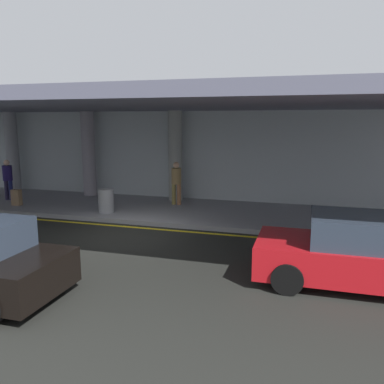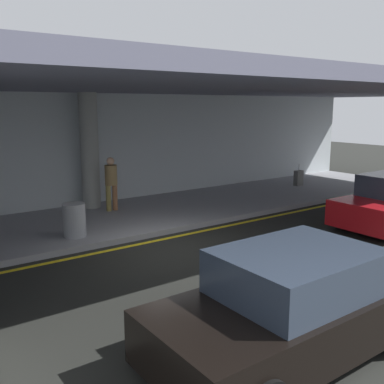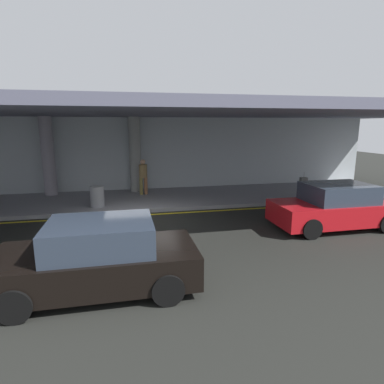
# 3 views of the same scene
# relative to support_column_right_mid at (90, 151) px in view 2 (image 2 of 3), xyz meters

# --- Properties ---
(ground_plane) EXTENTS (60.00, 60.00, 0.00)m
(ground_plane) POSITION_rel_support_column_right_mid_xyz_m (0.00, -4.65, -1.97)
(ground_plane) COLOR black
(sidewalk) EXTENTS (26.00, 4.20, 0.15)m
(sidewalk) POSITION_rel_support_column_right_mid_xyz_m (0.00, -1.55, -1.90)
(sidewalk) COLOR gray
(sidewalk) RESTS_ON ground
(lane_stripe_yellow) EXTENTS (26.00, 0.14, 0.01)m
(lane_stripe_yellow) POSITION_rel_support_column_right_mid_xyz_m (0.00, -3.93, -1.97)
(lane_stripe_yellow) COLOR yellow
(lane_stripe_yellow) RESTS_ON ground
(support_column_right_mid) EXTENTS (0.58, 0.58, 3.65)m
(support_column_right_mid) POSITION_rel_support_column_right_mid_xyz_m (0.00, 0.00, 0.00)
(support_column_right_mid) COLOR gray
(support_column_right_mid) RESTS_ON sidewalk
(ceiling_overhang) EXTENTS (28.00, 13.20, 0.30)m
(ceiling_overhang) POSITION_rel_support_column_right_mid_xyz_m (0.00, -2.05, 1.97)
(ceiling_overhang) COLOR slate
(ceiling_overhang) RESTS_ON support_column_far_left
(terminal_back_wall) EXTENTS (26.00, 0.30, 3.80)m
(terminal_back_wall) POSITION_rel_support_column_right_mid_xyz_m (0.00, 0.70, -0.07)
(terminal_back_wall) COLOR #AEB7BB
(terminal_back_wall) RESTS_ON ground
(car_black) EXTENTS (4.10, 1.92, 1.50)m
(car_black) POSITION_rel_support_column_right_mid_xyz_m (-1.15, -9.48, -1.26)
(car_black) COLOR black
(car_black) RESTS_ON ground
(traveler_with_luggage) EXTENTS (0.38, 0.38, 1.68)m
(traveler_with_luggage) POSITION_rel_support_column_right_mid_xyz_m (0.31, -0.83, -0.86)
(traveler_with_luggage) COLOR olive
(traveler_with_luggage) RESTS_ON sidewalk
(suitcase_upright_secondary) EXTENTS (0.36, 0.22, 0.90)m
(suitcase_upright_secondary) POSITION_rel_support_column_right_mid_xyz_m (8.48, -1.32, -1.51)
(suitcase_upright_secondary) COLOR #595954
(suitcase_upright_secondary) RESTS_ON sidewalk
(trash_bin_steel) EXTENTS (0.56, 0.56, 0.85)m
(trash_bin_steel) POSITION_rel_support_column_right_mid_xyz_m (-1.67, -2.84, -1.40)
(trash_bin_steel) COLOR gray
(trash_bin_steel) RESTS_ON sidewalk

